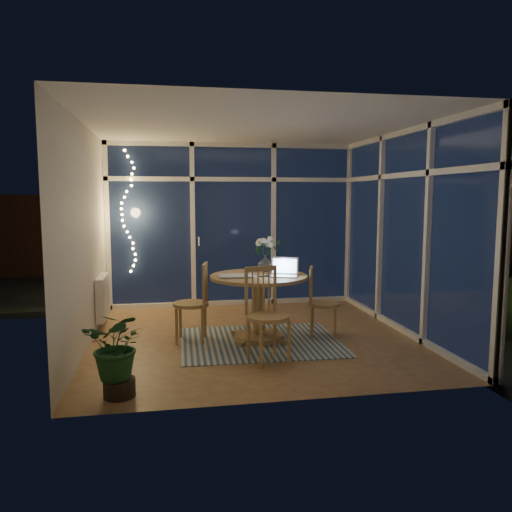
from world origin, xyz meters
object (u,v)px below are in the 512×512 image
chair_right (324,302)px  chair_front (268,315)px  flower_vase (265,263)px  dining_table (259,308)px  chair_left (191,302)px  laptop (284,267)px  potted_plant (118,355)px

chair_right → chair_front: (-0.87, -0.80, 0.06)m
chair_right → flower_vase: (-0.68, 0.34, 0.46)m
dining_table → chair_front: bearing=-93.4°
dining_table → chair_left: size_ratio=1.21×
dining_table → flower_vase: size_ratio=5.63×
flower_vase → chair_left: bearing=-166.5°
laptop → chair_left: bearing=-172.6°
chair_left → potted_plant: bearing=-14.1°
laptop → flower_vase: size_ratio=1.56×
dining_table → laptop: size_ratio=3.61×
chair_right → chair_left: bearing=105.2°
chair_left → chair_right: chair_left is taller
chair_left → laptop: 1.20m
chair_front → laptop: (0.32, 0.67, 0.41)m
chair_front → potted_plant: bearing=-170.1°
potted_plant → flower_vase: bearing=47.5°
chair_right → chair_front: size_ratio=0.88×
dining_table → chair_right: chair_right is taller
dining_table → potted_plant: bearing=-135.4°
laptop → potted_plant: size_ratio=0.43×
dining_table → potted_plant: 2.14m
chair_left → chair_right: 1.64m
chair_left → flower_vase: (0.96, 0.23, 0.42)m
laptop → dining_table: bearing=171.5°
dining_table → potted_plant: dining_table is taller
chair_right → flower_vase: bearing=82.3°
dining_table → flower_vase: 0.62m
chair_left → chair_front: (0.77, -0.91, 0.02)m
dining_table → laptop: (0.28, -0.15, 0.52)m
dining_table → flower_vase: (0.14, 0.32, 0.51)m
potted_plant → dining_table: bearing=44.6°
chair_right → laptop: bearing=122.2°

